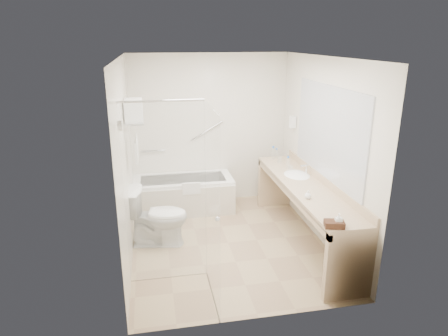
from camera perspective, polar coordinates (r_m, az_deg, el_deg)
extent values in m
plane|color=tan|center=(5.66, 0.58, -10.61)|extent=(3.20, 3.20, 0.00)
cube|color=white|center=(4.97, 0.67, 15.58)|extent=(2.60, 3.20, 0.10)
cube|color=silver|center=(6.70, -2.08, 5.43)|extent=(2.60, 0.10, 2.50)
cube|color=silver|center=(3.71, 5.49, -5.29)|extent=(2.60, 0.10, 2.50)
cube|color=silver|center=(5.09, -13.88, 0.80)|extent=(0.10, 3.20, 2.50)
cube|color=silver|center=(5.57, 13.86, 2.28)|extent=(0.10, 3.20, 2.50)
cube|color=white|center=(6.60, -5.82, -3.72)|extent=(1.60, 0.70, 0.55)
cube|color=beige|center=(6.28, -5.51, -5.13)|extent=(1.60, 0.02, 0.50)
cube|color=silver|center=(6.21, -4.67, -2.91)|extent=(0.28, 0.06, 0.18)
cylinder|color=silver|center=(6.67, -10.10, 2.43)|extent=(0.40, 0.03, 0.03)
cylinder|color=silver|center=(6.66, -2.45, 5.34)|extent=(0.53, 0.03, 0.33)
cube|color=silver|center=(4.49, -8.33, -3.92)|extent=(0.90, 0.01, 2.10)
cube|color=silver|center=(4.11, -1.72, -5.84)|extent=(0.02, 0.90, 2.10)
cylinder|color=silver|center=(4.21, -8.98, 9.44)|extent=(0.90, 0.02, 0.02)
sphere|color=silver|center=(4.01, -0.95, -7.31)|extent=(0.05, 0.05, 0.05)
cylinder|color=silver|center=(3.80, -14.67, 5.85)|extent=(0.04, 0.10, 0.10)
cube|color=silver|center=(5.32, -12.67, 6.62)|extent=(0.24, 0.55, 0.02)
cylinder|color=silver|center=(5.36, -12.51, 4.32)|extent=(0.02, 0.55, 0.02)
cube|color=silver|center=(5.40, -12.40, 2.67)|extent=(0.03, 0.42, 0.32)
cube|color=silver|center=(5.31, -12.71, 7.21)|extent=(0.22, 0.40, 0.08)
cube|color=silver|center=(5.29, -12.78, 8.12)|extent=(0.22, 0.40, 0.08)
cube|color=silver|center=(5.28, -12.84, 9.04)|extent=(0.22, 0.40, 0.08)
cube|color=#C8B085|center=(5.46, 11.53, -2.56)|extent=(0.55, 2.70, 0.05)
cube|color=#C8B085|center=(5.54, 14.07, -1.64)|extent=(0.03, 2.70, 0.10)
cube|color=#C8B085|center=(5.39, 8.98, -3.31)|extent=(0.04, 2.70, 0.08)
cube|color=#C8B085|center=(4.58, 17.41, -13.23)|extent=(0.55, 0.08, 0.80)
cube|color=#C8B085|center=(6.76, 7.20, -2.11)|extent=(0.55, 0.08, 0.80)
ellipsoid|color=white|center=(5.82, 10.35, -1.23)|extent=(0.40, 0.52, 0.14)
cylinder|color=silver|center=(5.84, 11.74, -0.12)|extent=(0.03, 0.03, 0.14)
cube|color=#B2B6BE|center=(5.36, 14.65, 4.92)|extent=(0.02, 2.00, 1.20)
cube|color=white|center=(6.45, 9.78, 6.49)|extent=(0.08, 0.10, 0.18)
imported|color=white|center=(5.54, -9.51, -6.88)|extent=(0.89, 0.58, 0.81)
cube|color=#452618|center=(4.32, 15.48, -7.72)|extent=(0.23, 0.18, 0.07)
imported|color=white|center=(4.34, 16.01, -7.64)|extent=(0.09, 0.16, 0.07)
imported|color=white|center=(4.98, 11.91, -3.86)|extent=(0.12, 0.13, 0.08)
cylinder|color=silver|center=(6.49, 7.02, 2.09)|extent=(0.07, 0.07, 0.19)
cylinder|color=blue|center=(6.46, 7.06, 3.00)|extent=(0.04, 0.04, 0.03)
cylinder|color=silver|center=(6.54, 7.50, 2.02)|extent=(0.05, 0.05, 0.15)
cylinder|color=blue|center=(6.52, 7.53, 2.72)|extent=(0.03, 0.03, 0.02)
cylinder|color=silver|center=(6.06, 9.12, 0.71)|extent=(0.06, 0.06, 0.16)
cylinder|color=blue|center=(6.03, 9.16, 1.55)|extent=(0.03, 0.03, 0.02)
cylinder|color=silver|center=(5.91, 9.47, -0.13)|extent=(0.09, 0.09, 0.09)
cylinder|color=silver|center=(6.32, 7.96, 1.17)|extent=(0.10, 0.10, 0.10)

